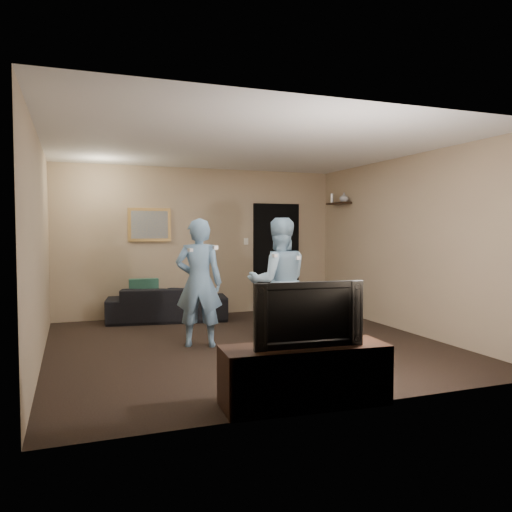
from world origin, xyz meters
name	(u,v)px	position (x,y,z in m)	size (l,w,h in m)	color
ground	(247,344)	(0.00, 0.00, 0.00)	(5.00, 5.00, 0.00)	black
ceiling	(247,146)	(0.00, 0.00, 2.60)	(5.00, 5.00, 0.04)	silver
wall_back	(201,242)	(0.00, 2.50, 1.30)	(5.00, 0.04, 2.60)	tan
wall_front	(345,255)	(0.00, -2.50, 1.30)	(5.00, 0.04, 2.60)	tan
wall_left	(39,249)	(-2.50, 0.00, 1.30)	(0.04, 5.00, 2.60)	tan
wall_right	(406,244)	(2.50, 0.00, 1.30)	(0.04, 5.00, 2.60)	tan
sofa	(167,304)	(-0.68, 2.08, 0.28)	(1.95, 0.76, 0.57)	black
throw_pillow	(144,293)	(-1.06, 2.08, 0.48)	(0.47, 0.15, 0.47)	#174538
painting_frame	(149,225)	(-0.90, 2.48, 1.60)	(0.72, 0.05, 0.57)	olive
painting_canvas	(150,225)	(-0.90, 2.45, 1.60)	(0.62, 0.01, 0.47)	slate
doorway	(276,257)	(1.45, 2.47, 1.00)	(0.90, 0.06, 2.00)	black
light_switch	(246,241)	(0.85, 2.48, 1.30)	(0.08, 0.02, 0.12)	silver
wall_shelf	(339,203)	(2.39, 1.80, 1.99)	(0.20, 0.60, 0.03)	black
shelf_vase	(344,197)	(2.39, 1.61, 2.09)	(0.16, 0.16, 0.17)	#AAAAAF
shelf_figurine	(332,198)	(2.39, 2.05, 2.09)	(0.06, 0.06, 0.18)	silver
tv_console	(305,375)	(-0.27, -2.31, 0.25)	(1.46, 0.47, 0.52)	black
television	(305,313)	(-0.27, -2.31, 0.79)	(0.98, 0.13, 0.56)	black
wii_player_left	(199,283)	(-0.62, 0.11, 0.83)	(0.70, 0.58, 1.66)	#6A93B8
wii_player_right	(279,282)	(0.35, -0.24, 0.83)	(0.91, 0.77, 1.67)	#8FB7D0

